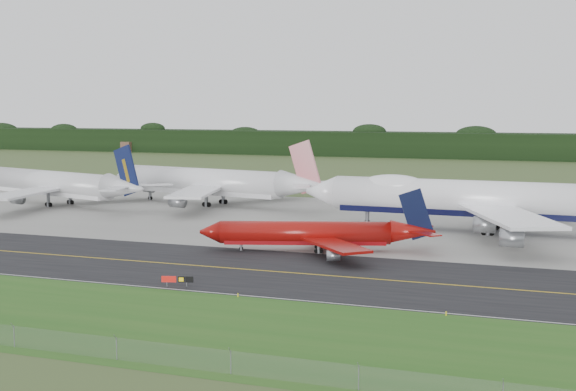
{
  "coord_description": "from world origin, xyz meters",
  "views": [
    {
      "loc": [
        47.34,
        -112.41,
        24.16
      ],
      "look_at": [
        -2.32,
        22.0,
        8.33
      ],
      "focal_mm": 50.0,
      "sensor_mm": 36.0,
      "label": 1
    }
  ],
  "objects_px": {
    "jet_navy_gold": "(59,185)",
    "taxiway_sign": "(177,279)",
    "jet_red_737": "(318,234)",
    "jet_ba_747": "(483,199)",
    "jet_star_tail": "(214,183)"
  },
  "relations": [
    {
      "from": "jet_red_737",
      "to": "taxiway_sign",
      "type": "xyz_separation_m",
      "value": [
        -9.44,
        -32.35,
        -1.95
      ]
    },
    {
      "from": "taxiway_sign",
      "to": "jet_star_tail",
      "type": "bearing_deg",
      "value": 112.37
    },
    {
      "from": "jet_navy_gold",
      "to": "taxiway_sign",
      "type": "bearing_deg",
      "value": -44.96
    },
    {
      "from": "jet_navy_gold",
      "to": "taxiway_sign",
      "type": "relative_size",
      "value": 14.21
    },
    {
      "from": "jet_ba_747",
      "to": "taxiway_sign",
      "type": "distance_m",
      "value": 71.33
    },
    {
      "from": "jet_red_737",
      "to": "jet_star_tail",
      "type": "relative_size",
      "value": 0.61
    },
    {
      "from": "jet_navy_gold",
      "to": "jet_star_tail",
      "type": "distance_m",
      "value": 38.29
    },
    {
      "from": "jet_ba_747",
      "to": "jet_navy_gold",
      "type": "relative_size",
      "value": 1.25
    },
    {
      "from": "jet_navy_gold",
      "to": "jet_ba_747",
      "type": "bearing_deg",
      "value": -3.96
    },
    {
      "from": "jet_ba_747",
      "to": "jet_red_737",
      "type": "xyz_separation_m",
      "value": [
        -23.48,
        -30.69,
        -3.45
      ]
    },
    {
      "from": "jet_red_737",
      "to": "jet_star_tail",
      "type": "bearing_deg",
      "value": 130.49
    },
    {
      "from": "jet_ba_747",
      "to": "jet_navy_gold",
      "type": "height_order",
      "value": "jet_ba_747"
    },
    {
      "from": "jet_ba_747",
      "to": "jet_star_tail",
      "type": "distance_m",
      "value": 70.56
    },
    {
      "from": "jet_red_737",
      "to": "jet_navy_gold",
      "type": "height_order",
      "value": "jet_navy_gold"
    },
    {
      "from": "jet_red_737",
      "to": "jet_navy_gold",
      "type": "distance_m",
      "value": 88.28
    }
  ]
}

